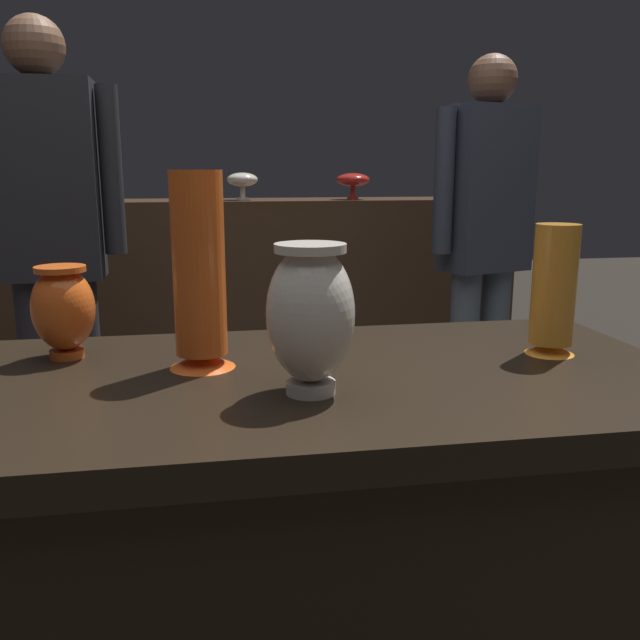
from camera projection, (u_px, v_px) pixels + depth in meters
The scene contains 11 objects.
display_plinth at pixel (328, 586), 1.20m from camera, with size 1.20×0.64×0.80m.
back_display_shelf at pixel (245, 303), 3.29m from camera, with size 2.60×0.40×0.99m.
vase_centerpiece at pixel (310, 314), 0.98m from camera, with size 0.13×0.13×0.22m.
vase_tall_behind at pixel (199, 276), 1.11m from camera, with size 0.11×0.11×0.33m.
vase_left_accent at pixel (63, 308), 1.18m from camera, with size 0.11×0.11×0.16m.
vase_right_accent at pixel (554, 291), 1.20m from camera, with size 0.09×0.09×0.23m.
shelf_vase_far_left at pixel (11, 179), 3.06m from camera, with size 0.15×0.15×0.13m.
shelf_vase_center at pixel (242, 180), 3.12m from camera, with size 0.14×0.14×0.13m.
shelf_vase_right at pixel (353, 180), 3.19m from camera, with size 0.16×0.16×0.12m.
visitor_near_left at pixel (50, 233), 2.16m from camera, with size 0.47×0.18×1.58m.
visitor_near_right at pixel (484, 233), 2.53m from camera, with size 0.45×0.27×1.53m.
Camera 1 is at (-0.20, -1.05, 1.12)m, focal length 37.94 mm.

